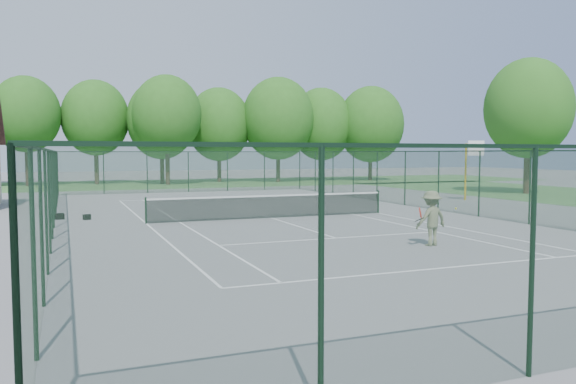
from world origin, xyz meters
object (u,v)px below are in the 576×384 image
Objects in this scene: tennis_net at (271,205)px; basketball_goal at (471,159)px; tennis_player at (431,218)px; sports_bag_a at (60,216)px.

basketball_goal reaches higher than tennis_net.
tennis_player is at bearing -76.68° from tennis_net.
tennis_player is (-12.38, -13.02, -1.70)m from basketball_goal.
tennis_net is 32.23× the size of sports_bag_a.
tennis_player is (2.10, -8.88, 0.29)m from tennis_net.
basketball_goal reaches higher than tennis_player.
sports_bag_a is (-8.80, 2.95, -0.44)m from tennis_net.
basketball_goal reaches higher than sports_bag_a.
tennis_player reaches higher than tennis_net.
tennis_net is at bearing 103.32° from tennis_player.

